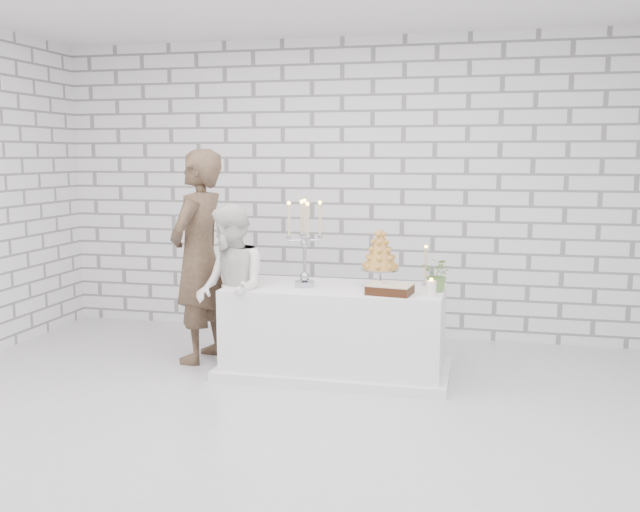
{
  "coord_description": "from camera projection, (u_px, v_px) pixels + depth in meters",
  "views": [
    {
      "loc": [
        1.39,
        -4.47,
        1.84
      ],
      "look_at": [
        0.16,
        0.82,
        1.05
      ],
      "focal_mm": 39.04,
      "sensor_mm": 36.0,
      "label": 1
    }
  ],
  "objects": [
    {
      "name": "ground",
      "position": [
        271.0,
        419.0,
        4.88
      ],
      "size": [
        6.0,
        5.0,
        0.01
      ],
      "primitive_type": "cube",
      "color": "silver",
      "rests_on": "ground"
    },
    {
      "name": "wall_back",
      "position": [
        342.0,
        189.0,
        7.08
      ],
      "size": [
        6.0,
        0.01,
        3.0
      ],
      "primitive_type": "cube",
      "color": "white",
      "rests_on": "ground"
    },
    {
      "name": "wall_front",
      "position": [
        39.0,
        261.0,
        2.26
      ],
      "size": [
        6.0,
        0.01,
        3.0
      ],
      "primitive_type": "cube",
      "color": "white",
      "rests_on": "ground"
    },
    {
      "name": "cake_table",
      "position": [
        335.0,
        330.0,
        5.86
      ],
      "size": [
        1.8,
        0.8,
        0.75
      ],
      "primitive_type": "cube",
      "color": "white",
      "rests_on": "ground"
    },
    {
      "name": "groom",
      "position": [
        199.0,
        257.0,
        6.18
      ],
      "size": [
        0.54,
        0.74,
        1.89
      ],
      "primitive_type": "imported",
      "rotation": [
        0.0,
        0.0,
        -1.71
      ],
      "color": "#3E2E22",
      "rests_on": "ground"
    },
    {
      "name": "bride",
      "position": [
        231.0,
        290.0,
        5.82
      ],
      "size": [
        0.84,
        0.89,
        1.44
      ],
      "primitive_type": "imported",
      "rotation": [
        0.0,
        0.0,
        -0.98
      ],
      "color": "white",
      "rests_on": "ground"
    },
    {
      "name": "candelabra",
      "position": [
        305.0,
        243.0,
        5.76
      ],
      "size": [
        0.38,
        0.38,
        0.73
      ],
      "primitive_type": null,
      "rotation": [
        0.0,
        0.0,
        -0.35
      ],
      "color": "#A1A2AC",
      "rests_on": "cake_table"
    },
    {
      "name": "croquembouche",
      "position": [
        380.0,
        258.0,
        5.75
      ],
      "size": [
        0.36,
        0.36,
        0.5
      ],
      "primitive_type": null,
      "rotation": [
        0.0,
        0.0,
        -0.14
      ],
      "color": "olive",
      "rests_on": "cake_table"
    },
    {
      "name": "chocolate_cake",
      "position": [
        390.0,
        289.0,
        5.49
      ],
      "size": [
        0.37,
        0.29,
        0.08
      ],
      "primitive_type": "cube",
      "rotation": [
        0.0,
        0.0,
        -0.15
      ],
      "color": "black",
      "rests_on": "cake_table"
    },
    {
      "name": "pillar_candle",
      "position": [
        431.0,
        288.0,
        5.41
      ],
      "size": [
        0.1,
        0.1,
        0.12
      ],
      "primitive_type": "cylinder",
      "rotation": [
        0.0,
        0.0,
        -0.3
      ],
      "color": "white",
      "rests_on": "cake_table"
    },
    {
      "name": "extra_taper",
      "position": [
        426.0,
        267.0,
        5.84
      ],
      "size": [
        0.07,
        0.07,
        0.32
      ],
      "primitive_type": "cylinder",
      "rotation": [
        0.0,
        0.0,
        -0.12
      ],
      "color": "beige",
      "rests_on": "cake_table"
    },
    {
      "name": "flowers",
      "position": [
        438.0,
        274.0,
        5.59
      ],
      "size": [
        0.32,
        0.3,
        0.28
      ],
      "primitive_type": "imported",
      "rotation": [
        0.0,
        0.0,
        -0.43
      ],
      "color": "#496F37",
      "rests_on": "cake_table"
    }
  ]
}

